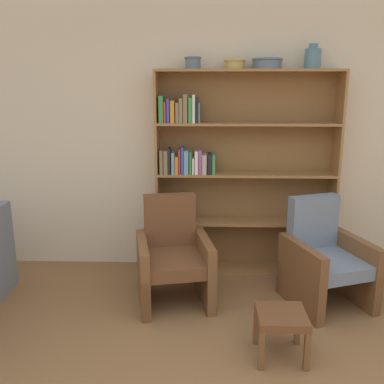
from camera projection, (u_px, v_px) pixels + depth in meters
name	position (u px, v px, depth m)	size (l,w,h in m)	color
wall_back	(243.00, 140.00, 4.47)	(12.00, 0.06, 2.75)	beige
bookshelf	(228.00, 178.00, 4.40)	(1.83, 0.30, 2.09)	olive
bowl_copper	(193.00, 62.00, 4.11)	(0.17, 0.17, 0.12)	slate
bowl_stoneware	(235.00, 63.00, 4.11)	(0.21, 0.21, 0.09)	tan
bowl_terracotta	(267.00, 63.00, 4.10)	(0.30, 0.30, 0.10)	slate
vase_tall	(313.00, 58.00, 4.07)	(0.16, 0.16, 0.23)	slate
armchair_leather	(173.00, 258.00, 3.91)	(0.76, 0.80, 0.95)	brown
armchair_cushioned	(324.00, 260.00, 3.87)	(0.83, 0.85, 0.95)	brown
footstool	(281.00, 321.00, 3.08)	(0.35, 0.35, 0.35)	brown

